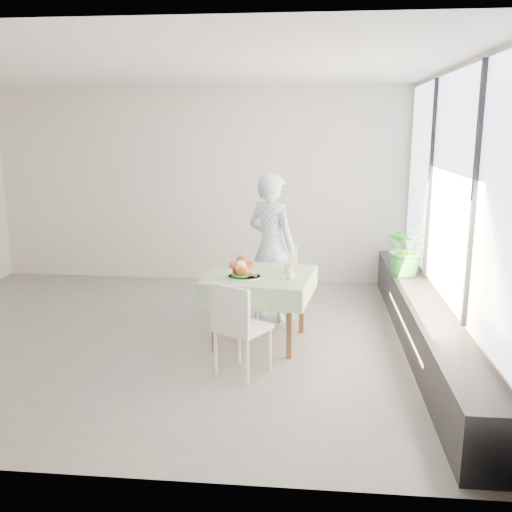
# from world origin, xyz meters

# --- Properties ---
(floor) EXTENTS (6.00, 6.00, 0.00)m
(floor) POSITION_xyz_m (0.00, 0.00, 0.00)
(floor) COLOR slate
(floor) RESTS_ON ground
(ceiling) EXTENTS (6.00, 6.00, 0.00)m
(ceiling) POSITION_xyz_m (0.00, 0.00, 2.80)
(ceiling) COLOR white
(ceiling) RESTS_ON ground
(wall_back) EXTENTS (6.00, 0.02, 2.80)m
(wall_back) POSITION_xyz_m (0.00, 2.50, 1.40)
(wall_back) COLOR beige
(wall_back) RESTS_ON ground
(wall_front) EXTENTS (6.00, 0.02, 2.80)m
(wall_front) POSITION_xyz_m (0.00, -2.50, 1.40)
(wall_front) COLOR beige
(wall_front) RESTS_ON ground
(wall_right) EXTENTS (0.02, 5.00, 2.80)m
(wall_right) POSITION_xyz_m (3.00, 0.00, 1.40)
(wall_right) COLOR beige
(wall_right) RESTS_ON ground
(window_pane) EXTENTS (0.01, 4.80, 2.18)m
(window_pane) POSITION_xyz_m (2.97, 0.00, 1.65)
(window_pane) COLOR #D1E0F9
(window_pane) RESTS_ON ground
(window_ledge) EXTENTS (0.40, 4.80, 0.50)m
(window_ledge) POSITION_xyz_m (2.80, 0.00, 0.25)
(window_ledge) COLOR black
(window_ledge) RESTS_ON ground
(cafe_table) EXTENTS (1.17, 1.17, 0.74)m
(cafe_table) POSITION_xyz_m (1.12, -0.00, 0.46)
(cafe_table) COLOR brown
(cafe_table) RESTS_ON ground
(chair_far) EXTENTS (0.47, 0.47, 0.87)m
(chair_far) POSITION_xyz_m (1.24, 0.65, 0.27)
(chair_far) COLOR white
(chair_far) RESTS_ON ground
(chair_near) EXTENTS (0.56, 0.56, 0.88)m
(chair_near) POSITION_xyz_m (1.03, -0.84, 0.27)
(chair_near) COLOR white
(chair_near) RESTS_ON ground
(diner) EXTENTS (0.75, 0.69, 1.73)m
(diner) POSITION_xyz_m (1.18, 0.76, 0.87)
(diner) COLOR #84B6D4
(diner) RESTS_ON ground
(main_dish) EXTENTS (0.35, 0.35, 0.18)m
(main_dish) POSITION_xyz_m (0.96, -0.19, 0.80)
(main_dish) COLOR white
(main_dish) RESTS_ON cafe_table
(juice_cup_orange) EXTENTS (0.10, 0.10, 0.28)m
(juice_cup_orange) POSITION_xyz_m (1.42, 0.03, 0.81)
(juice_cup_orange) COLOR white
(juice_cup_orange) RESTS_ON cafe_table
(juice_cup_lemonade) EXTENTS (0.09, 0.09, 0.25)m
(juice_cup_lemonade) POSITION_xyz_m (1.44, -0.18, 0.80)
(juice_cup_lemonade) COLOR white
(juice_cup_lemonade) RESTS_ON cafe_table
(second_dish) EXTENTS (0.26, 0.26, 0.12)m
(second_dish) POSITION_xyz_m (0.89, 0.27, 0.78)
(second_dish) COLOR red
(second_dish) RESTS_ON cafe_table
(potted_plant) EXTENTS (0.72, 0.66, 0.67)m
(potted_plant) POSITION_xyz_m (2.77, 1.04, 0.83)
(potted_plant) COLOR #2C862F
(potted_plant) RESTS_ON window_ledge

